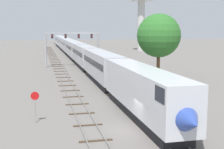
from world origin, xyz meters
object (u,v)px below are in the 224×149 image
Objects in this scene: stop_sign at (35,103)px; signal_gantry at (72,40)px; trackside_tree_left at (159,36)px; passenger_train at (74,49)px.

signal_gantry is at bearing 79.42° from stop_sign.
stop_sign is 0.26× the size of trackside_tree_left.
passenger_train is 61.12m from stop_sign.
trackside_tree_left is (12.23, -20.38, 1.40)m from signal_gantry.
signal_gantry is 1.11× the size of trackside_tree_left.
stop_sign is 29.55m from trackside_tree_left.
passenger_train reaches higher than stop_sign.
stop_sign is (-10.00, -60.29, -0.74)m from passenger_train.
trackside_tree_left is at bearing 46.55° from stop_sign.
trackside_tree_left reaches higher than signal_gantry.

